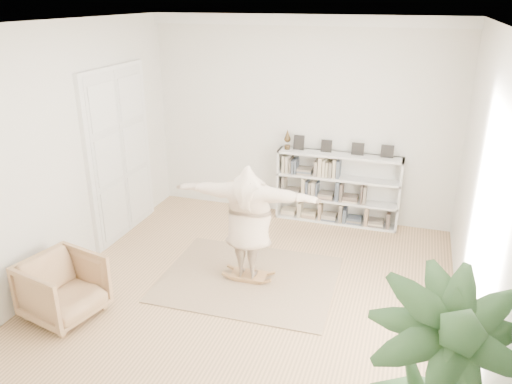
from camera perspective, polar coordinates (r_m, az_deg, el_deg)
floor at (r=7.09m, az=-0.93°, el=-11.73°), size 6.00×6.00×0.00m
room_shell at (r=8.76m, az=5.51°, el=18.99°), size 6.00×6.00×6.00m
doors at (r=8.68m, az=-15.28°, el=4.12°), size 0.09×1.78×2.92m
bookshelf at (r=9.10m, az=9.26°, el=0.33°), size 2.20×0.35×1.64m
armchair at (r=6.95m, az=-21.18°, el=-10.20°), size 1.06×1.04×0.81m
rug at (r=7.44m, az=-0.84°, el=-9.88°), size 2.55×2.07×0.02m
rocker_board at (r=7.41m, az=-0.85°, el=-9.50°), size 0.52×0.32×0.11m
person at (r=6.99m, az=-0.89°, el=-3.17°), size 2.08×0.62×1.68m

